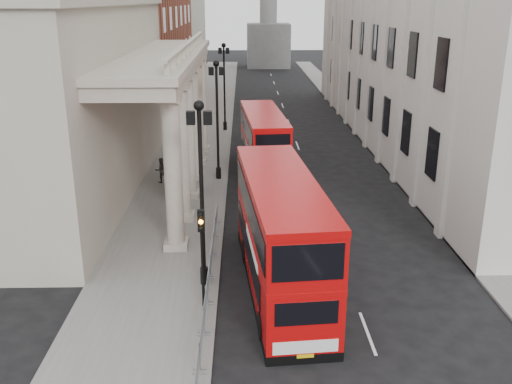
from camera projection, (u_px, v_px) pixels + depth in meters
name	position (u px, v px, depth m)	size (l,w,h in m)	color
ground	(214.00, 335.00, 22.08)	(260.00, 260.00, 0.00)	black
sidewalk_west	(196.00, 145.00, 50.40)	(6.00, 140.00, 0.12)	slate
sidewalk_east	(381.00, 144.00, 50.74)	(3.00, 140.00, 0.12)	slate
kerb	(229.00, 145.00, 50.45)	(0.20, 140.00, 0.14)	slate
portico_building	(63.00, 102.00, 36.97)	(9.00, 28.00, 12.00)	#A09686
brick_building	(138.00, 12.00, 63.76)	(9.00, 32.00, 22.00)	brown
west_building_far	(172.00, 14.00, 94.38)	(9.00, 30.00, 20.00)	#A09686
lamp_post_south	(201.00, 183.00, 24.27)	(1.05, 0.44, 8.32)	black
lamp_post_mid	(217.00, 112.00, 39.42)	(1.05, 0.44, 8.32)	black
lamp_post_north	(224.00, 81.00, 54.57)	(1.05, 0.44, 8.32)	black
traffic_light	(202.00, 241.00, 22.94)	(0.28, 0.33, 4.30)	black
crowd_barriers	(207.00, 292.00, 23.96)	(0.50, 18.75, 1.10)	gray
bus_near	(281.00, 232.00, 24.95)	(3.89, 12.00, 5.09)	#B80809
bus_far	(264.00, 142.00, 41.64)	(3.38, 10.83, 4.61)	red
pedestrian_a	(181.00, 179.00, 38.12)	(0.57, 0.37, 1.56)	black
pedestrian_b	(161.00, 170.00, 39.81)	(0.85, 0.66, 1.75)	black
pedestrian_c	(171.00, 182.00, 37.60)	(0.75, 0.49, 1.53)	black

